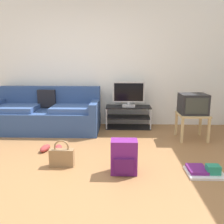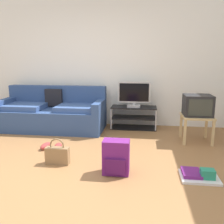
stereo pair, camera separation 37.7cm
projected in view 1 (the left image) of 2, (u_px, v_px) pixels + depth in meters
ground_plane at (68, 173)px, 3.05m from camera, size 9.00×9.80×0.02m
wall_back at (90, 62)px, 5.16m from camera, size 9.00×0.10×2.70m
couch at (47, 115)px, 4.84m from camera, size 2.11×0.91×0.86m
tv_stand at (128, 117)px, 5.05m from camera, size 0.93×0.43×0.45m
flat_tv at (129, 94)px, 4.93m from camera, size 0.65×0.22×0.52m
side_table at (192, 118)px, 4.28m from camera, size 0.51×0.51×0.46m
crt_tv at (193, 104)px, 4.25m from camera, size 0.46×0.43×0.35m
backpack at (124, 157)px, 2.99m from camera, size 0.33×0.27×0.43m
handbag at (62, 157)px, 3.21m from camera, size 0.32×0.11×0.36m
sneakers_pair at (52, 148)px, 3.76m from camera, size 0.36×0.28×0.09m
floor_tray at (204, 171)px, 2.99m from camera, size 0.44×0.35×0.14m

